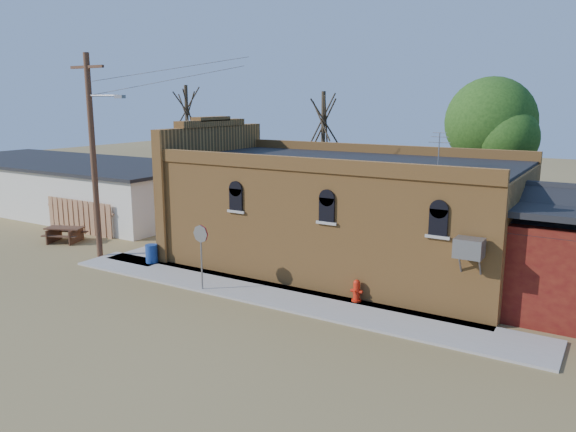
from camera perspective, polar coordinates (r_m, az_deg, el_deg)
The scene contains 14 objects.
ground at distance 20.76m, azimuth -6.16°, elevation -8.12°, with size 120.00×120.00×0.00m, color brown.
sidewalk_south at distance 20.62m, azimuth -1.28°, elevation -8.08°, with size 19.00×2.20×0.08m, color #9E9991.
sidewalk_west at distance 29.02m, azimuth -8.86°, elevation -2.34°, with size 2.60×10.00×0.08m, color #9E9991.
brick_bar at distance 23.80m, azimuth 4.96°, elevation 0.33°, with size 16.40×7.97×6.30m.
storage_building at distance 39.22m, azimuth -21.37°, elevation 2.96°, with size 20.40×8.40×3.17m.
wood_fence at distance 31.96m, azimuth -20.44°, elevation -0.07°, with size 5.20×0.10×1.80m, color #986245, non-canonical shape.
utility_pole at distance 26.20m, azimuth -19.13°, elevation 6.15°, with size 3.12×0.26×9.00m.
tree_bare_near at distance 32.15m, azimuth 3.61°, elevation 9.81°, with size 2.80×2.80×7.65m.
tree_bare_far at distance 39.26m, azimuth -10.27°, elevation 10.57°, with size 2.80×2.80×8.16m.
tree_leafy at distance 29.56m, azimuth 19.90°, elevation 8.92°, with size 4.40×4.40×8.15m.
fire_hydrant at distance 19.96m, azimuth 6.98°, elevation -7.53°, with size 0.44×0.40×0.79m.
stop_sign at distance 20.90m, azimuth -8.84°, elevation -2.42°, with size 0.67×0.10×2.46m.
trash_barrel at distance 25.09m, azimuth -13.69°, elevation -3.74°, with size 0.52×0.52×0.80m, color navy.
picnic_table at distance 30.32m, azimuth -21.73°, elevation -1.56°, with size 2.21×1.97×0.76m.
Camera 1 is at (11.98, -15.43, 7.02)m, focal length 35.00 mm.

